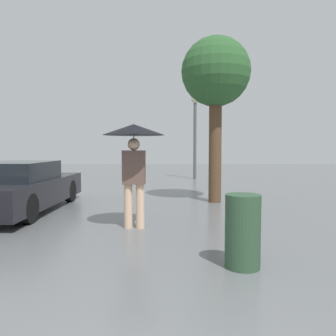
% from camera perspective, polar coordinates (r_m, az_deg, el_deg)
% --- Properties ---
extents(pedestrian, '(1.16, 1.16, 1.97)m').
position_cam_1_polar(pedestrian, '(6.19, -5.98, 4.07)').
color(pedestrian, beige).
rests_on(pedestrian, ground_plane).
extents(parked_car_farthest, '(1.72, 4.37, 1.20)m').
position_cam_1_polar(parked_car_farthest, '(8.67, -24.35, -3.15)').
color(parked_car_farthest, black).
rests_on(parked_car_farthest, ground_plane).
extents(tree, '(1.91, 1.91, 4.59)m').
position_cam_1_polar(tree, '(9.48, 8.32, 15.62)').
color(tree, brown).
rests_on(tree, ground_plane).
extents(street_lamp, '(0.39, 0.39, 4.11)m').
position_cam_1_polar(street_lamp, '(16.25, 4.73, 7.73)').
color(street_lamp, '#515456').
rests_on(street_lamp, ground_plane).
extents(trash_bin, '(0.45, 0.45, 0.94)m').
position_cam_1_polar(trash_bin, '(4.34, 12.88, -10.66)').
color(trash_bin, '#2D4C33').
rests_on(trash_bin, ground_plane).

